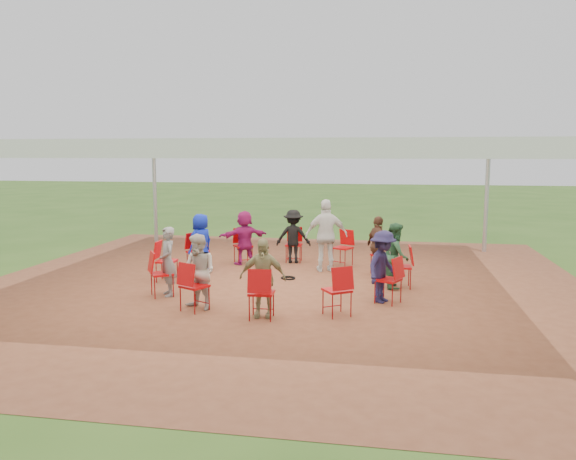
% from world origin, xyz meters
% --- Properties ---
extents(ground, '(80.00, 80.00, 0.00)m').
position_xyz_m(ground, '(0.00, 0.00, 0.00)').
color(ground, '#34591B').
rests_on(ground, ground).
extents(dirt_patch, '(13.00, 13.00, 0.00)m').
position_xyz_m(dirt_patch, '(0.00, 0.00, 0.01)').
color(dirt_patch, brown).
rests_on(dirt_patch, ground).
extents(tent, '(10.33, 10.33, 3.00)m').
position_xyz_m(tent, '(0.00, 0.00, 2.37)').
color(tent, '#B2B2B7').
rests_on(tent, ground).
extents(chair_0, '(0.46, 0.44, 0.90)m').
position_xyz_m(chair_0, '(2.54, 0.14, 0.45)').
color(chair_0, '#B50709').
rests_on(chair_0, ground).
extents(chair_1, '(0.60, 0.59, 0.90)m').
position_xyz_m(chair_1, '(2.13, 1.40, 0.45)').
color(chair_1, '#B50709').
rests_on(chair_1, ground).
extents(chair_2, '(0.57, 0.58, 0.90)m').
position_xyz_m(chair_2, '(1.15, 2.27, 0.45)').
color(chair_2, '#B50709').
rests_on(chair_2, ground).
extents(chair_3, '(0.44, 0.46, 0.90)m').
position_xyz_m(chair_3, '(-0.14, 2.54, 0.45)').
color(chair_3, '#B50709').
rests_on(chair_3, ground).
extents(chair_4, '(0.59, 0.60, 0.90)m').
position_xyz_m(chair_4, '(-1.40, 2.13, 0.45)').
color(chair_4, '#B50709').
rests_on(chair_4, ground).
extents(chair_5, '(0.58, 0.57, 0.90)m').
position_xyz_m(chair_5, '(-2.27, 1.15, 0.45)').
color(chair_5, '#B50709').
rests_on(chair_5, ground).
extents(chair_6, '(0.46, 0.44, 0.90)m').
position_xyz_m(chair_6, '(-2.54, -0.14, 0.45)').
color(chair_6, '#B50709').
rests_on(chair_6, ground).
extents(chair_7, '(0.60, 0.59, 0.90)m').
position_xyz_m(chair_7, '(-2.13, -1.40, 0.45)').
color(chair_7, '#B50709').
rests_on(chair_7, ground).
extents(chair_8, '(0.57, 0.58, 0.90)m').
position_xyz_m(chair_8, '(-1.15, -2.27, 0.45)').
color(chair_8, '#B50709').
rests_on(chair_8, ground).
extents(chair_9, '(0.44, 0.46, 0.90)m').
position_xyz_m(chair_9, '(0.14, -2.54, 0.45)').
color(chair_9, '#B50709').
rests_on(chair_9, ground).
extents(chair_10, '(0.59, 0.60, 0.90)m').
position_xyz_m(chair_10, '(1.40, -2.13, 0.45)').
color(chair_10, '#B50709').
rests_on(chair_10, ground).
extents(chair_11, '(0.58, 0.57, 0.90)m').
position_xyz_m(chair_11, '(2.27, -1.15, 0.45)').
color(chair_11, '#B50709').
rests_on(chair_11, ground).
extents(person_seated_0, '(0.42, 0.69, 1.38)m').
position_xyz_m(person_seated_0, '(2.42, 0.14, 0.69)').
color(person_seated_0, '#275534').
rests_on(person_seated_0, ground).
extents(person_seated_1, '(0.79, 0.90, 1.38)m').
position_xyz_m(person_seated_1, '(2.03, 1.33, 0.69)').
color(person_seated_1, '#513223').
rests_on(person_seated_1, ground).
extents(person_seated_2, '(0.91, 0.49, 1.38)m').
position_xyz_m(person_seated_2, '(-0.14, 2.42, 0.69)').
color(person_seated_2, black).
rests_on(person_seated_2, ground).
extents(person_seated_3, '(1.33, 1.10, 1.38)m').
position_xyz_m(person_seated_3, '(-1.33, 2.03, 0.69)').
color(person_seated_3, '#9B1863').
rests_on(person_seated_3, ground).
extents(person_seated_4, '(0.64, 0.77, 1.38)m').
position_xyz_m(person_seated_4, '(-2.17, 1.09, 0.69)').
color(person_seated_4, '#0D20AB').
rests_on(person_seated_4, ground).
extents(person_seated_5, '(0.55, 0.60, 1.38)m').
position_xyz_m(person_seated_5, '(-2.03, -1.33, 0.69)').
color(person_seated_5, slate).
rests_on(person_seated_5, ground).
extents(person_seated_6, '(0.77, 0.64, 1.38)m').
position_xyz_m(person_seated_6, '(-1.09, -2.17, 0.69)').
color(person_seated_6, beige).
rests_on(person_seated_6, ground).
extents(person_seated_7, '(0.83, 0.46, 1.38)m').
position_xyz_m(person_seated_7, '(0.14, -2.42, 0.69)').
color(person_seated_7, '#938C5E').
rests_on(person_seated_7, ground).
extents(person_seated_8, '(0.79, 0.99, 1.38)m').
position_xyz_m(person_seated_8, '(2.17, -1.09, 0.69)').
color(person_seated_8, '#1E1A3D').
rests_on(person_seated_8, ground).
extents(standing_person, '(1.11, 0.75, 1.73)m').
position_xyz_m(standing_person, '(0.81, 1.53, 0.87)').
color(standing_person, silver).
rests_on(standing_person, ground).
extents(cable_coil, '(0.41, 0.41, 0.03)m').
position_xyz_m(cable_coil, '(0.07, 0.56, 0.02)').
color(cable_coil, black).
rests_on(cable_coil, ground).
extents(laptop, '(0.28, 0.34, 0.23)m').
position_xyz_m(laptop, '(2.26, 0.13, 0.65)').
color(laptop, '#B7B7BC').
rests_on(laptop, ground).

